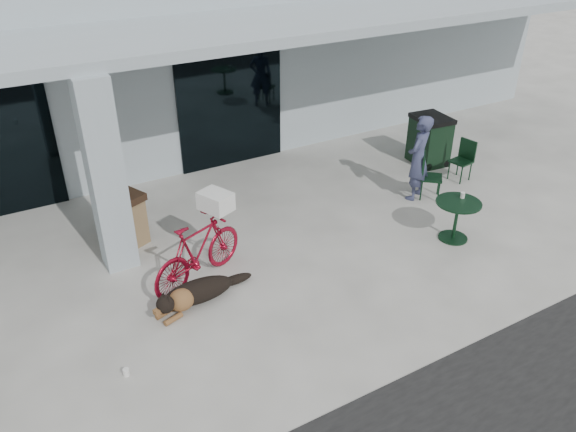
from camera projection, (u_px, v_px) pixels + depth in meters
ground at (267, 311)px, 8.16m from camera, size 80.00×80.00×0.00m
building at (98, 39)px, 13.43m from camera, size 22.00×7.00×4.50m
storefront_glass_right at (231, 105)px, 12.01m from camera, size 2.40×0.06×2.70m
column at (106, 177)px, 8.47m from camera, size 0.50×0.50×3.12m
overhang at (161, 37)px, 9.27m from camera, size 22.00×2.80×0.18m
bicycle at (198, 252)px, 8.54m from camera, size 1.85×1.16×1.08m
laundry_basket at (216, 201)px, 8.51m from camera, size 0.52×0.59×0.29m
dog at (198, 290)px, 8.25m from camera, size 1.31×0.78×0.42m
cup_near_dog at (126, 372)px, 7.05m from camera, size 0.10×0.10×0.10m
cafe_table_far at (456, 221)px, 9.70m from camera, size 0.85×0.85×0.73m
cafe_chair_far_a at (431, 177)px, 11.00m from camera, size 0.61×0.61×0.91m
cafe_chair_far_b at (461, 161)px, 11.71m from camera, size 0.48×0.45×0.86m
person at (418, 158)px, 10.81m from camera, size 0.74×0.65×1.70m
cup_on_table at (463, 195)px, 9.63m from camera, size 0.08×0.08×0.10m
trash_receptacle at (127, 220)px, 9.51m from camera, size 0.73×0.73×0.95m
wheeled_bin at (429, 140)px, 12.41m from camera, size 0.75×0.91×1.09m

